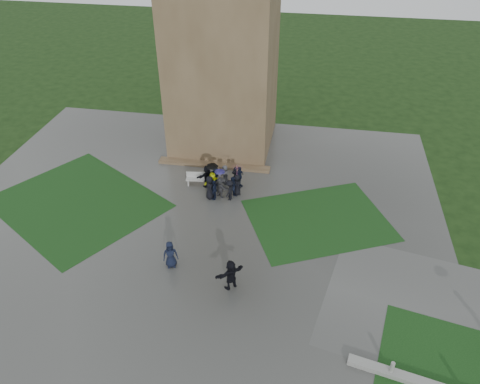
% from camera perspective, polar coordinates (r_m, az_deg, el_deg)
% --- Properties ---
extents(ground, '(120.00, 120.00, 0.00)m').
position_cam_1_polar(ground, '(29.42, -7.71, -7.60)').
color(ground, black).
extents(plaza, '(34.00, 34.00, 0.02)m').
position_cam_1_polar(plaza, '(30.84, -6.67, -5.13)').
color(plaza, '#3B3B38').
rests_on(plaza, ground).
extents(lawn_inset_left, '(14.10, 13.46, 0.01)m').
position_cam_1_polar(lawn_inset_left, '(35.29, -19.19, -1.27)').
color(lawn_inset_left, black).
rests_on(lawn_inset_left, plaza).
extents(lawn_inset_right, '(11.12, 10.15, 0.01)m').
position_cam_1_polar(lawn_inset_right, '(32.22, 9.53, -3.37)').
color(lawn_inset_right, black).
rests_on(lawn_inset_right, plaza).
extents(tower, '(8.00, 8.00, 18.00)m').
position_cam_1_polar(tower, '(37.85, -2.12, 18.38)').
color(tower, brown).
rests_on(tower, ground).
extents(tower_plinth, '(9.00, 0.80, 0.22)m').
position_cam_1_polar(tower_plinth, '(37.52, -3.19, 3.33)').
color(tower_plinth, brown).
rests_on(tower_plinth, plaza).
extents(bench, '(1.75, 0.73, 0.99)m').
position_cam_1_polar(bench, '(35.17, -5.20, 1.64)').
color(bench, '#B0AFAB').
rests_on(bench, plaza).
extents(visitor_cluster, '(3.63, 3.07, 2.44)m').
position_cam_1_polar(visitor_cluster, '(33.93, -2.24, 1.37)').
color(visitor_cluster, black).
rests_on(visitor_cluster, plaza).
extents(pedestrian_mid, '(1.04, 0.87, 1.81)m').
position_cam_1_polar(pedestrian_mid, '(28.11, -8.49, -7.54)').
color(pedestrian_mid, black).
rests_on(pedestrian_mid, plaza).
extents(pedestrian_near, '(1.77, 1.68, 1.94)m').
position_cam_1_polar(pedestrian_near, '(26.52, -1.12, -10.04)').
color(pedestrian_near, black).
rests_on(pedestrian_near, plaza).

